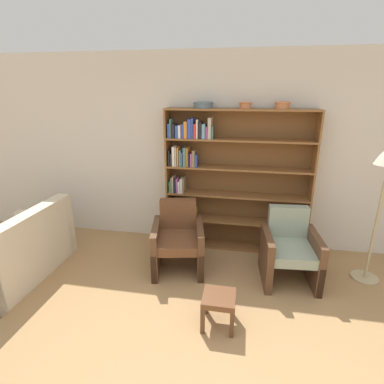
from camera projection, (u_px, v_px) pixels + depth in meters
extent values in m
plane|color=#A87F51|center=(206.00, 377.00, 2.45)|extent=(24.00, 24.00, 0.00)
cube|color=silver|center=(231.00, 154.00, 4.28)|extent=(12.00, 0.06, 2.75)
cube|color=brown|center=(169.00, 179.00, 4.37)|extent=(0.02, 0.30, 2.01)
cube|color=brown|center=(311.00, 186.00, 4.03)|extent=(0.02, 0.30, 2.01)
cube|color=brown|center=(241.00, 109.00, 3.88)|extent=(1.96, 0.30, 0.02)
cube|color=brown|center=(234.00, 245.00, 4.52)|extent=(1.96, 0.30, 0.03)
cube|color=brown|center=(237.00, 180.00, 4.33)|extent=(1.96, 0.01, 2.01)
cube|color=#B2A899|center=(172.00, 236.00, 4.58)|extent=(0.02, 0.12, 0.19)
cube|color=white|center=(174.00, 235.00, 4.60)|extent=(0.02, 0.18, 0.21)
cube|color=#669EB2|center=(176.00, 235.00, 4.60)|extent=(0.04, 0.18, 0.18)
cube|color=#4C756B|center=(179.00, 237.00, 4.57)|extent=(0.04, 0.13, 0.18)
cube|color=#7F6B4C|center=(182.00, 236.00, 4.58)|extent=(0.03, 0.17, 0.17)
cube|color=#388C47|center=(183.00, 236.00, 4.55)|extent=(0.02, 0.13, 0.21)
cube|color=#B2A899|center=(185.00, 236.00, 4.59)|extent=(0.03, 0.20, 0.16)
cube|color=#4C756B|center=(187.00, 234.00, 4.54)|extent=(0.02, 0.15, 0.27)
cube|color=orange|center=(189.00, 237.00, 4.54)|extent=(0.03, 0.13, 0.19)
cube|color=#7F6B4C|center=(192.00, 237.00, 4.54)|extent=(0.03, 0.15, 0.20)
cube|color=white|center=(194.00, 236.00, 4.51)|extent=(0.04, 0.12, 0.23)
cube|color=brown|center=(235.00, 220.00, 4.38)|extent=(1.96, 0.30, 0.03)
cube|color=#4C756B|center=(171.00, 209.00, 4.44)|extent=(0.02, 0.12, 0.23)
cube|color=gold|center=(173.00, 211.00, 4.44)|extent=(0.03, 0.12, 0.19)
cube|color=#B2A899|center=(176.00, 209.00, 4.45)|extent=(0.04, 0.16, 0.22)
cube|color=#994C99|center=(179.00, 210.00, 4.44)|extent=(0.04, 0.15, 0.20)
cube|color=#4C756B|center=(181.00, 210.00, 4.45)|extent=(0.02, 0.19, 0.22)
cube|color=#669EB2|center=(182.00, 210.00, 4.42)|extent=(0.02, 0.13, 0.22)
cube|color=#388C47|center=(185.00, 211.00, 4.45)|extent=(0.02, 0.19, 0.17)
cube|color=#B2A899|center=(186.00, 209.00, 4.42)|extent=(0.03, 0.17, 0.24)
cube|color=black|center=(188.00, 210.00, 4.42)|extent=(0.03, 0.16, 0.24)
cube|color=#994C99|center=(190.00, 211.00, 4.41)|extent=(0.03, 0.17, 0.22)
cube|color=gold|center=(193.00, 211.00, 4.43)|extent=(0.03, 0.20, 0.19)
cube|color=gold|center=(195.00, 213.00, 4.40)|extent=(0.04, 0.14, 0.17)
cube|color=brown|center=(236.00, 195.00, 4.26)|extent=(1.96, 0.30, 0.02)
cube|color=#388C47|center=(171.00, 186.00, 4.35)|extent=(0.02, 0.18, 0.16)
cube|color=#7F6B4C|center=(172.00, 184.00, 4.33)|extent=(0.02, 0.17, 0.22)
cube|color=#B2A899|center=(174.00, 183.00, 4.34)|extent=(0.02, 0.20, 0.23)
cube|color=black|center=(175.00, 186.00, 4.33)|extent=(0.03, 0.16, 0.18)
cube|color=#994C99|center=(177.00, 185.00, 4.30)|extent=(0.02, 0.13, 0.21)
cube|color=white|center=(180.00, 186.00, 4.31)|extent=(0.03, 0.15, 0.17)
cube|color=white|center=(182.00, 185.00, 4.30)|extent=(0.03, 0.15, 0.21)
cube|color=#7F6B4C|center=(184.00, 184.00, 4.32)|extent=(0.02, 0.20, 0.22)
cube|color=brown|center=(238.00, 168.00, 4.13)|extent=(1.96, 0.30, 0.02)
cube|color=black|center=(170.00, 158.00, 4.22)|extent=(0.02, 0.19, 0.21)
cube|color=black|center=(172.00, 159.00, 4.21)|extent=(0.02, 0.15, 0.17)
cube|color=white|center=(174.00, 156.00, 4.18)|extent=(0.03, 0.15, 0.27)
cube|color=#B2A899|center=(177.00, 156.00, 4.18)|extent=(0.02, 0.16, 0.27)
cube|color=orange|center=(179.00, 156.00, 4.18)|extent=(0.02, 0.17, 0.26)
cube|color=#4C756B|center=(181.00, 158.00, 4.19)|extent=(0.03, 0.18, 0.23)
cube|color=#334CB2|center=(183.00, 159.00, 4.19)|extent=(0.02, 0.18, 0.20)
cube|color=#4C756B|center=(185.00, 157.00, 4.17)|extent=(0.04, 0.16, 0.26)
cube|color=orange|center=(188.00, 157.00, 4.17)|extent=(0.02, 0.19, 0.26)
cube|color=black|center=(190.00, 160.00, 4.17)|extent=(0.02, 0.16, 0.18)
cube|color=#994C99|center=(192.00, 159.00, 4.17)|extent=(0.02, 0.17, 0.19)
cube|color=#7F6B4C|center=(194.00, 158.00, 4.14)|extent=(0.04, 0.15, 0.23)
cube|color=#334CB2|center=(197.00, 160.00, 4.14)|extent=(0.02, 0.15, 0.17)
cube|color=brown|center=(239.00, 140.00, 4.01)|extent=(1.96, 0.30, 0.02)
cube|color=#334CB2|center=(170.00, 130.00, 4.11)|extent=(0.03, 0.20, 0.19)
cube|color=#4C756B|center=(172.00, 128.00, 4.09)|extent=(0.02, 0.20, 0.25)
cube|color=black|center=(174.00, 131.00, 4.08)|extent=(0.04, 0.16, 0.18)
cube|color=#334CB2|center=(177.00, 132.00, 4.06)|extent=(0.04, 0.13, 0.17)
cube|color=white|center=(181.00, 131.00, 4.08)|extent=(0.03, 0.18, 0.17)
cube|color=#334CB2|center=(183.00, 131.00, 4.06)|extent=(0.03, 0.16, 0.19)
cube|color=orange|center=(186.00, 130.00, 4.04)|extent=(0.04, 0.17, 0.22)
cube|color=#334CB2|center=(190.00, 129.00, 4.02)|extent=(0.04, 0.14, 0.25)
cube|color=#334CB2|center=(193.00, 128.00, 4.02)|extent=(0.02, 0.17, 0.27)
cube|color=red|center=(196.00, 131.00, 4.03)|extent=(0.03, 0.18, 0.19)
cube|color=white|center=(198.00, 129.00, 4.01)|extent=(0.02, 0.17, 0.25)
cube|color=black|center=(201.00, 130.00, 4.00)|extent=(0.04, 0.15, 0.22)
cube|color=#669EB2|center=(204.00, 131.00, 4.01)|extent=(0.04, 0.18, 0.19)
cube|color=#994C99|center=(207.00, 132.00, 4.02)|extent=(0.02, 0.19, 0.16)
cube|color=#B2A899|center=(210.00, 128.00, 4.00)|extent=(0.04, 0.20, 0.28)
cube|color=#4C756B|center=(213.00, 132.00, 3.99)|extent=(0.02, 0.16, 0.16)
cylinder|color=slate|center=(203.00, 105.00, 3.95)|extent=(0.25, 0.25, 0.07)
torus|color=slate|center=(203.00, 103.00, 3.94)|extent=(0.27, 0.27, 0.02)
cylinder|color=#C67547|center=(246.00, 105.00, 3.85)|extent=(0.15, 0.15, 0.08)
torus|color=#C67547|center=(246.00, 103.00, 3.84)|extent=(0.17, 0.17, 0.02)
cylinder|color=#C67547|center=(282.00, 106.00, 3.77)|extent=(0.18, 0.18, 0.08)
torus|color=#C67547|center=(283.00, 103.00, 3.76)|extent=(0.21, 0.21, 0.02)
cube|color=beige|center=(12.00, 260.00, 3.76)|extent=(0.88, 1.47, 0.41)
cube|color=beige|center=(30.00, 231.00, 3.56)|extent=(0.19, 1.46, 0.45)
cube|color=beige|center=(46.00, 231.00, 4.36)|extent=(0.86, 0.13, 0.57)
cube|color=#4C6B4C|center=(9.00, 242.00, 3.42)|extent=(0.17, 0.36, 0.37)
cube|color=#A83838|center=(32.00, 227.00, 3.78)|extent=(0.17, 0.36, 0.37)
cube|color=brown|center=(201.00, 268.00, 3.62)|extent=(0.08, 0.08, 0.38)
cube|color=brown|center=(154.00, 269.00, 3.61)|extent=(0.08, 0.08, 0.38)
cube|color=brown|center=(199.00, 244.00, 4.20)|extent=(0.08, 0.08, 0.38)
cube|color=brown|center=(158.00, 244.00, 4.18)|extent=(0.08, 0.08, 0.38)
cube|color=brown|center=(178.00, 240.00, 3.83)|extent=(0.60, 0.72, 0.12)
cube|color=brown|center=(178.00, 214.00, 4.02)|extent=(0.49, 0.22, 0.43)
cube|color=brown|center=(200.00, 247.00, 3.87)|extent=(0.22, 0.68, 0.62)
cube|color=brown|center=(156.00, 248.00, 3.86)|extent=(0.22, 0.68, 0.62)
cube|color=brown|center=(320.00, 283.00, 3.35)|extent=(0.08, 0.08, 0.38)
cube|color=brown|center=(268.00, 280.00, 3.40)|extent=(0.08, 0.08, 0.38)
cube|color=brown|center=(306.00, 254.00, 3.93)|extent=(0.08, 0.08, 0.38)
cube|color=brown|center=(262.00, 252.00, 3.98)|extent=(0.08, 0.08, 0.38)
cube|color=gray|center=(290.00, 250.00, 3.59)|extent=(0.53, 0.68, 0.12)
cube|color=gray|center=(288.00, 222.00, 3.78)|extent=(0.49, 0.16, 0.43)
cube|color=brown|center=(313.00, 259.00, 3.60)|extent=(0.14, 0.68, 0.62)
cube|color=brown|center=(266.00, 256.00, 3.65)|extent=(0.14, 0.68, 0.62)
cylinder|color=tan|center=(364.00, 277.00, 3.75)|extent=(0.32, 0.32, 0.02)
cylinder|color=tan|center=(376.00, 224.00, 3.51)|extent=(0.04, 0.04, 1.44)
cube|color=brown|center=(207.00, 301.00, 3.12)|extent=(0.04, 0.04, 0.28)
cube|color=brown|center=(233.00, 305.00, 3.07)|extent=(0.04, 0.04, 0.28)
cube|color=brown|center=(203.00, 321.00, 2.86)|extent=(0.04, 0.04, 0.28)
cube|color=brown|center=(232.00, 325.00, 2.81)|extent=(0.04, 0.04, 0.28)
cube|color=brown|center=(219.00, 298.00, 2.91)|extent=(0.32, 0.32, 0.06)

